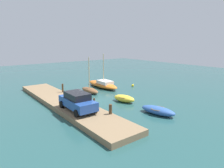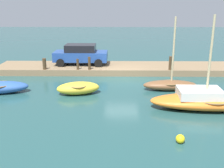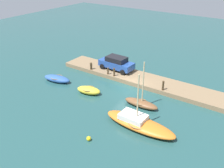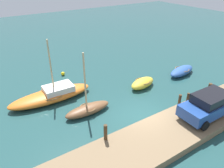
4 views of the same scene
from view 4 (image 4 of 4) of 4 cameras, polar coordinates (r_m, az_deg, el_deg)
The scene contains 12 objects.
ground_plane at distance 15.85m, azimuth 7.85°, elevation -8.23°, with size 84.00×84.00×0.00m, color #234C4C.
dock_platform at distance 14.38m, azimuth 14.36°, elevation -12.15°, with size 20.05×3.33×0.48m, color #846B4C.
rowboat_brown at distance 15.86m, azimuth -6.30°, elevation -6.41°, with size 3.47×1.21×4.62m.
sailboat_orange at distance 17.85m, azimuth -15.28°, elevation -2.69°, with size 6.50×2.08×4.88m.
rowboat_blue at distance 22.44m, azimuth 17.63°, elevation 3.26°, with size 3.52×1.86×0.72m.
dinghy_yellow at distance 19.28m, azimuth 7.91°, elevation 0.25°, with size 2.81×1.74×0.75m.
mooring_post_west at distance 12.83m, azimuth -1.69°, elevation -12.42°, with size 0.21×0.21×1.03m, color #47331E.
mooring_post_mid_west at distance 16.27m, azimuth 17.11°, elevation -4.18°, with size 0.20×0.20×0.98m, color #47331E.
mooring_post_mid_east at distance 16.93m, azimuth 19.05°, elevation -3.48°, with size 0.19×0.19×0.81m, color #47331E.
mooring_post_east at distance 18.82m, azimuth 23.97°, elevation -1.06°, with size 0.27×0.27×0.85m, color #47331E.
parked_car at distance 15.89m, azimuth 24.03°, elevation -4.80°, with size 4.37×2.07×1.65m.
marker_buoy at distance 21.78m, azimuth -12.60°, elevation 2.64°, with size 0.37×0.37×0.37m, color yellow.
Camera 4 is at (-8.71, -9.37, 9.35)m, focal length 35.27 mm.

